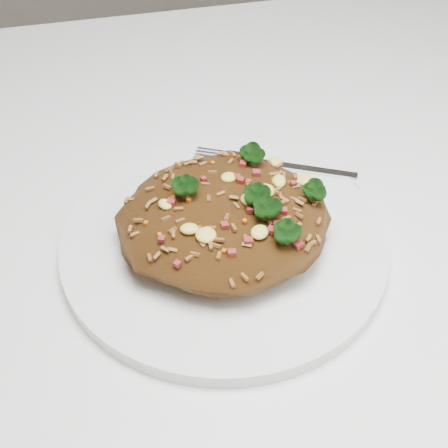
{
  "coord_description": "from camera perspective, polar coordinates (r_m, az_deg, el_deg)",
  "views": [
    {
      "loc": [
        -0.11,
        -0.45,
        1.15
      ],
      "look_at": [
        -0.02,
        -0.07,
        0.78
      ],
      "focal_mm": 50.0,
      "sensor_mm": 36.0,
      "label": 1
    }
  ],
  "objects": [
    {
      "name": "fork",
      "position": [
        0.62,
        5.38,
        5.35
      ],
      "size": [
        0.15,
        0.09,
        0.0
      ],
      "rotation": [
        0.0,
        0.0,
        -0.46
      ],
      "color": "silver",
      "rests_on": "plate"
    },
    {
      "name": "plate",
      "position": [
        0.55,
        0.0,
        -1.65
      ],
      "size": [
        0.29,
        0.29,
        0.01
      ],
      "primitive_type": "cylinder",
      "color": "white",
      "rests_on": "dining_table"
    },
    {
      "name": "fried_rice",
      "position": [
        0.52,
        0.12,
        1.12
      ],
      "size": [
        0.18,
        0.17,
        0.07
      ],
      "color": "brown",
      "rests_on": "plate"
    },
    {
      "name": "dining_table",
      "position": [
        0.67,
        0.59,
        -2.69
      ],
      "size": [
        1.2,
        0.8,
        0.75
      ],
      "color": "white",
      "rests_on": "ground"
    }
  ]
}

